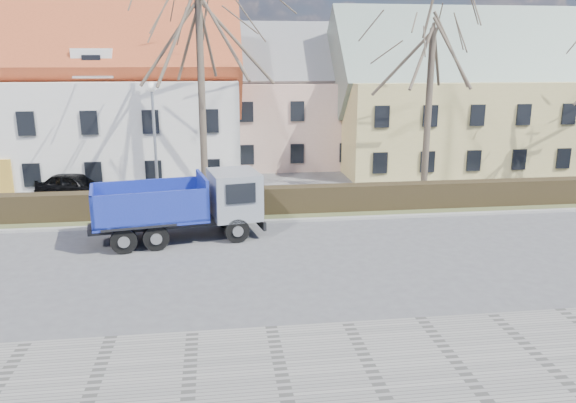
{
  "coord_description": "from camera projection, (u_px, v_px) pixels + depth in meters",
  "views": [
    {
      "loc": [
        -1.43,
        -20.59,
        7.57
      ],
      "look_at": [
        1.58,
        2.25,
        1.6
      ],
      "focal_mm": 35.0,
      "sensor_mm": 36.0,
      "label": 1
    }
  ],
  "objects": [
    {
      "name": "grass_strip",
      "position": [
        246.0,
        213.0,
        27.78
      ],
      "size": [
        80.0,
        3.0,
        0.1
      ],
      "primitive_type": "cube",
      "color": "#49502D",
      "rests_on": "ground"
    },
    {
      "name": "tree_2",
      "position": [
        429.0,
        96.0,
        29.88
      ],
      "size": [
        8.0,
        8.0,
        11.0
      ],
      "primitive_type": null,
      "color": "#4F4437",
      "rests_on": "ground"
    },
    {
      "name": "building_pink",
      "position": [
        289.0,
        107.0,
        40.54
      ],
      "size": [
        10.8,
        8.8,
        8.0
      ],
      "primitive_type": null,
      "color": "#C99F8E",
      "rests_on": "ground"
    },
    {
      "name": "building_yellow",
      "position": [
        465.0,
        106.0,
        39.12
      ],
      "size": [
        18.8,
        10.8,
        8.5
      ],
      "primitive_type": null,
      "color": "tan",
      "rests_on": "ground"
    },
    {
      "name": "ground",
      "position": [
        255.0,
        257.0,
        21.84
      ],
      "size": [
        120.0,
        120.0,
        0.0
      ],
      "primitive_type": "plane",
      "color": "#4D4D50"
    },
    {
      "name": "tree_1",
      "position": [
        201.0,
        82.0,
        28.16
      ],
      "size": [
        9.2,
        9.2,
        12.65
      ],
      "primitive_type": null,
      "color": "#4F4437",
      "rests_on": "ground"
    },
    {
      "name": "streetlight",
      "position": [
        155.0,
        149.0,
        27.2
      ],
      "size": [
        0.51,
        0.51,
        6.48
      ],
      "primitive_type": null,
      "color": "#90959D",
      "rests_on": "ground"
    },
    {
      "name": "building_white",
      "position": [
        23.0,
        104.0,
        34.36
      ],
      "size": [
        26.8,
        10.8,
        9.5
      ],
      "primitive_type": null,
      "color": "silver",
      "rests_on": "ground"
    },
    {
      "name": "cart_frame",
      "position": [
        100.0,
        223.0,
        25.07
      ],
      "size": [
        0.81,
        0.59,
        0.66
      ],
      "primitive_type": null,
      "rotation": [
        0.0,
        0.0,
        -0.27
      ],
      "color": "silver",
      "rests_on": "ground"
    },
    {
      "name": "curb_far",
      "position": [
        248.0,
        222.0,
        26.24
      ],
      "size": [
        80.0,
        0.3,
        0.12
      ],
      "primitive_type": "cube",
      "color": "gray",
      "rests_on": "ground"
    },
    {
      "name": "parked_car_a",
      "position": [
        75.0,
        185.0,
        30.78
      ],
      "size": [
        4.54,
        2.98,
        1.44
      ],
      "primitive_type": "imported",
      "rotation": [
        0.0,
        0.0,
        1.24
      ],
      "color": "black",
      "rests_on": "ground"
    },
    {
      "name": "dump_truck",
      "position": [
        173.0,
        207.0,
        23.5
      ],
      "size": [
        7.63,
        3.96,
        2.91
      ],
      "primitive_type": null,
      "rotation": [
        0.0,
        0.0,
        0.18
      ],
      "color": "navy",
      "rests_on": "ground"
    },
    {
      "name": "sidewalk_near",
      "position": [
        281.0,
        375.0,
        13.67
      ],
      "size": [
        80.0,
        5.0,
        0.08
      ],
      "primitive_type": "cube",
      "color": "gray",
      "rests_on": "ground"
    },
    {
      "name": "hedge",
      "position": [
        246.0,
        202.0,
        27.44
      ],
      "size": [
        60.0,
        0.9,
        1.3
      ],
      "primitive_type": "cube",
      "color": "black",
      "rests_on": "ground"
    }
  ]
}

